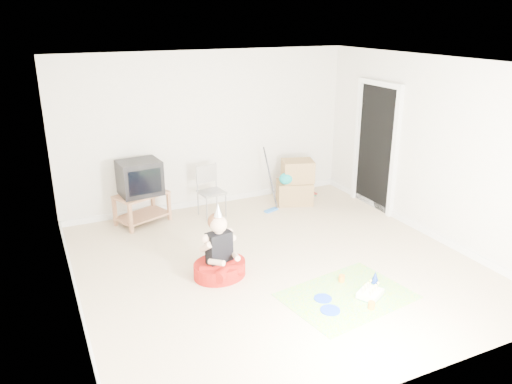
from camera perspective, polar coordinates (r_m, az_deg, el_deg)
name	(u,v)px	position (r m, az deg, el deg)	size (l,w,h in m)	color
ground	(276,264)	(6.69, 2.25, -8.21)	(5.00, 5.00, 0.00)	beige
doorway_recess	(376,148)	(8.55, 13.56, 4.88)	(0.02, 0.90, 2.05)	black
tv_stand	(142,206)	(8.04, -12.90, -1.54)	(0.91, 0.75, 0.49)	#9A6645
crt_tv	(140,178)	(7.89, -13.15, 1.62)	(0.62, 0.51, 0.53)	black
folding_chair	(212,192)	(8.09, -5.10, -0.02)	(0.42, 0.40, 0.85)	#95959A
cardboard_boxes	(295,183)	(8.68, 4.53, 1.04)	(0.73, 0.64, 0.76)	#98774A
floor_mop	(271,196)	(8.32, 1.77, -0.49)	(0.27, 0.34, 1.04)	blue
book_pile	(309,194)	(9.19, 6.13, -0.19)	(0.21, 0.25, 0.05)	#2A7F52
seated_woman	(219,260)	(6.32, -4.19, -7.81)	(0.80, 0.80, 0.98)	#A6160F
party_mat	(347,296)	(6.08, 10.34, -11.60)	(1.45, 1.05, 0.01)	#ED328B
birthday_cake	(370,294)	(6.09, 12.91, -11.31)	(0.36, 0.34, 0.14)	white
blue_plate_near	(323,298)	(5.97, 7.66, -11.96)	(0.21, 0.21, 0.01)	blue
blue_plate_far	(330,310)	(5.77, 8.47, -13.21)	(0.22, 0.22, 0.01)	blue
orange_cup_near	(342,278)	(6.33, 9.76, -9.72)	(0.07, 0.07, 0.08)	orange
orange_cup_far	(371,305)	(5.87, 13.05, -12.50)	(0.08, 0.08, 0.09)	orange
blue_party_hat	(375,277)	(6.38, 13.47, -9.42)	(0.11, 0.11, 0.15)	blue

